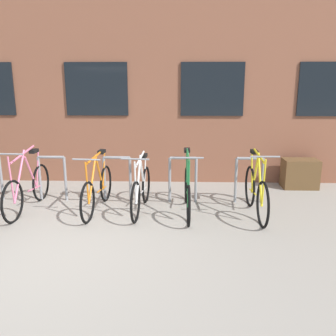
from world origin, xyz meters
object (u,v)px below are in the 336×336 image
(bicycle_orange, at_px, (97,189))
(bicycle_white, at_px, (141,190))
(bicycle_green, at_px, (187,191))
(bicycle_yellow, at_px, (256,192))
(planter_box, at_px, (300,174))
(bicycle_pink, at_px, (28,188))

(bicycle_orange, relative_size, bicycle_white, 1.05)
(bicycle_green, relative_size, bicycle_orange, 1.01)
(bicycle_yellow, height_order, bicycle_white, bicycle_yellow)
(planter_box, bearing_deg, bicycle_pink, -164.07)
(bicycle_green, bearing_deg, bicycle_white, 176.26)
(planter_box, bearing_deg, bicycle_orange, -159.80)
(planter_box, bearing_deg, bicycle_white, -155.41)
(bicycle_green, height_order, bicycle_orange, bicycle_green)
(bicycle_yellow, relative_size, planter_box, 2.41)
(bicycle_orange, bearing_deg, bicycle_white, -0.47)
(bicycle_white, bearing_deg, bicycle_yellow, -3.98)
(bicycle_pink, bearing_deg, bicycle_orange, 0.97)
(bicycle_pink, relative_size, bicycle_green, 1.02)
(bicycle_yellow, height_order, bicycle_orange, bicycle_yellow)
(bicycle_white, distance_m, planter_box, 3.46)
(bicycle_orange, bearing_deg, bicycle_pink, -179.03)
(bicycle_yellow, xyz_separation_m, bicycle_white, (-1.91, 0.13, -0.03))
(bicycle_pink, distance_m, bicycle_green, 2.73)
(bicycle_yellow, relative_size, bicycle_orange, 0.98)
(bicycle_green, relative_size, planter_box, 2.48)
(bicycle_pink, height_order, bicycle_green, bicycle_pink)
(bicycle_pink, xyz_separation_m, bicycle_white, (1.94, 0.01, -0.02))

